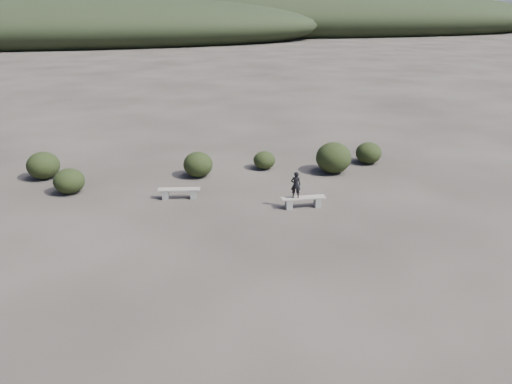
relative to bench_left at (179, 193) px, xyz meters
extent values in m
plane|color=#2C2722|center=(2.26, -6.19, -0.25)|extent=(1200.00, 1200.00, 0.00)
cube|color=gray|center=(-0.54, 0.08, -0.07)|extent=(0.27, 0.35, 0.36)
cube|color=gray|center=(0.54, -0.08, -0.07)|extent=(0.27, 0.35, 0.36)
cube|color=gray|center=(0.00, 0.00, 0.14)|extent=(1.66, 0.56, 0.05)
cube|color=gray|center=(3.93, -1.79, -0.06)|extent=(0.24, 0.33, 0.37)
cube|color=gray|center=(5.03, -1.81, -0.06)|extent=(0.24, 0.33, 0.37)
cube|color=gray|center=(4.48, -1.80, 0.14)|extent=(1.66, 0.37, 0.05)
imported|color=black|center=(4.17, -1.79, 0.67)|extent=(0.40, 0.30, 1.01)
ellipsoid|color=black|center=(-4.27, 1.49, 0.25)|extent=(1.22, 1.22, 1.00)
ellipsoid|color=black|center=(0.96, 2.51, 0.30)|extent=(1.28, 1.28, 1.10)
ellipsoid|color=black|center=(4.02, 3.02, 0.16)|extent=(1.01, 1.01, 0.81)
ellipsoid|color=black|center=(6.93, 1.90, 0.44)|extent=(1.57, 1.57, 1.37)
ellipsoid|color=black|center=(9.02, 2.88, 0.26)|extent=(1.21, 1.21, 1.01)
ellipsoid|color=black|center=(-5.62, 3.55, 0.33)|extent=(1.38, 1.38, 1.16)
ellipsoid|color=black|center=(-22.74, 83.81, 2.45)|extent=(110.00, 40.00, 12.00)
ellipsoid|color=black|center=(37.26, 103.81, 2.90)|extent=(120.00, 44.00, 14.00)
ellipsoid|color=#2D372D|center=(2.26, 153.81, 5.15)|extent=(190.00, 64.00, 24.00)
camera|label=1|loc=(-0.55, -18.30, 6.94)|focal=35.00mm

